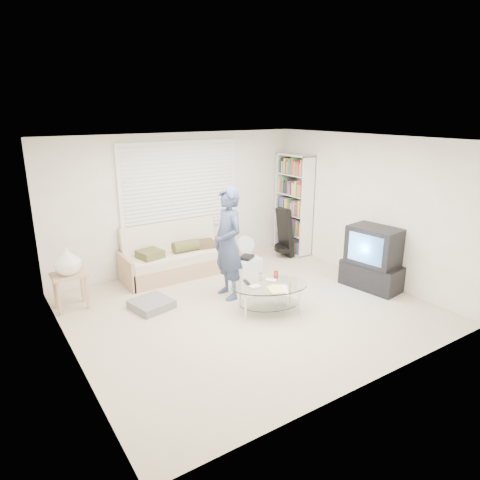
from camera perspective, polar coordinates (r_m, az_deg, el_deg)
ground at (r=6.56m, az=1.08°, el=-9.13°), size 5.00×5.00×0.00m
room_shell at (r=6.41m, az=-1.25°, el=5.68°), size 5.02×4.52×2.51m
window_blinds at (r=7.92m, az=-7.90°, el=7.11°), size 2.32×0.08×1.62m
futon_sofa at (r=7.81m, az=-8.52°, el=-2.45°), size 1.94×0.78×0.95m
grey_floor_pillow at (r=6.69m, az=-11.72°, el=-8.38°), size 0.65×0.65×0.12m
side_table at (r=6.78m, az=-22.03°, el=-2.89°), size 0.49×0.40×0.98m
bookshelf at (r=8.90m, az=7.16°, el=4.74°), size 0.32×0.86×2.04m
guitar_case at (r=8.68m, az=5.97°, el=0.54°), size 0.36×0.37×1.00m
floor_fan at (r=8.21m, az=0.62°, el=-1.07°), size 0.35×0.24×0.59m
storage_bin at (r=7.82m, az=0.89°, el=-3.44°), size 0.53×0.40×0.34m
tv_unit at (r=7.45m, az=17.29°, el=-2.41°), size 0.65×1.03×1.05m
coffee_table at (r=6.35m, az=3.88°, el=-6.66°), size 1.34×1.12×0.55m
standing_person at (r=6.65m, az=-1.60°, el=-0.51°), size 0.46×0.67×1.77m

